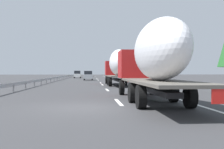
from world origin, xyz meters
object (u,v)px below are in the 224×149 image
Objects in this scene: car_white_van at (77,74)px; car_yellow_coupe at (90,74)px; car_black_suv at (89,74)px; car_silver_hatch at (88,76)px; truck_trailing at (153,58)px; road_sign at (121,69)px; truck_lead at (118,66)px.

car_white_van reaches higher than car_yellow_coupe.
car_black_suv reaches higher than car_yellow_coupe.
car_silver_hatch is at bearing 179.96° from car_black_suv.
truck_trailing reaches higher than car_yellow_coupe.
car_silver_hatch is 7.29m from road_sign.
car_white_van is 0.95× the size of car_silver_hatch.
road_sign is at bearing -73.01° from car_silver_hatch.
road_sign is at bearing -172.11° from car_black_suv.
road_sign is (2.10, -6.86, 1.30)m from car_silver_hatch.
truck_trailing is 3.06× the size of car_silver_hatch.
truck_lead is 23.71m from road_sign.
car_black_suv is (10.28, 0.11, 0.07)m from car_yellow_coupe.
truck_trailing reaches higher than car_black_suv.
car_silver_hatch reaches higher than car_yellow_coupe.
car_white_van is (41.63, 6.91, -1.41)m from truck_lead.
road_sign reaches higher than car_silver_hatch.
road_sign is at bearing -151.09° from car_white_van.
truck_lead reaches higher than car_black_suv.
car_black_suv is at bearing -5.86° from car_white_van.
car_yellow_coupe is (80.72, 3.61, -1.43)m from truck_trailing.
road_sign is at bearing -7.51° from truck_lead.
car_silver_hatch is (-20.23, -3.15, -0.05)m from car_white_van.
truck_trailing is 3.25× the size of car_black_suv.
car_yellow_coupe is at bearing 3.31° from truck_lead.
car_silver_hatch is at bearing 179.79° from car_yellow_coupe.
car_yellow_coupe is (20.81, -3.30, -0.07)m from car_white_van.
car_white_van is 20.47m from car_silver_hatch.
car_black_suv is (72.72, 3.72, -1.41)m from truck_lead.
truck_lead is at bearing 172.49° from road_sign.
car_silver_hatch is at bearing 5.42° from truck_trailing.
road_sign reaches higher than car_white_van.
car_white_van is at bearing 170.98° from car_yellow_coupe.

